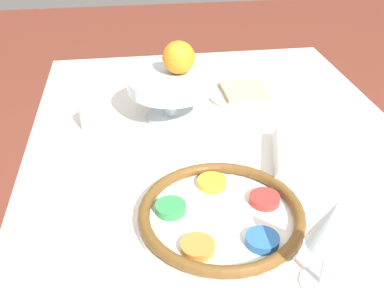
# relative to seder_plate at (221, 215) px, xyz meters

# --- Properties ---
(dining_table) EXTENTS (1.18, 0.84, 0.74)m
(dining_table) POSITION_rel_seder_plate_xyz_m (0.20, -0.05, -0.39)
(dining_table) COLOR silver
(dining_table) RESTS_ON ground_plane
(seder_plate) EXTENTS (0.28, 0.28, 0.03)m
(seder_plate) POSITION_rel_seder_plate_xyz_m (0.00, 0.00, 0.00)
(seder_plate) COLOR white
(seder_plate) RESTS_ON dining_table
(wine_glass) EXTENTS (0.07, 0.07, 0.15)m
(wine_glass) POSITION_rel_seder_plate_xyz_m (-0.15, -0.12, 0.10)
(wine_glass) COLOR silver
(wine_glass) RESTS_ON dining_table
(fruit_stand) EXTENTS (0.20, 0.20, 0.10)m
(fruit_stand) POSITION_rel_seder_plate_xyz_m (0.38, 0.05, 0.06)
(fruit_stand) COLOR silver
(fruit_stand) RESTS_ON dining_table
(orange_fruit) EXTENTS (0.08, 0.08, 0.08)m
(orange_fruit) POSITION_rel_seder_plate_xyz_m (0.40, 0.02, 0.13)
(orange_fruit) COLOR orange
(orange_fruit) RESTS_ON fruit_stand
(bread_plate) EXTENTS (0.19, 0.19, 0.02)m
(bread_plate) POSITION_rel_seder_plate_xyz_m (0.47, -0.16, -0.01)
(bread_plate) COLOR beige
(bread_plate) RESTS_ON dining_table
(napkin_roll) EXTENTS (0.18, 0.10, 0.05)m
(napkin_roll) POSITION_rel_seder_plate_xyz_m (0.14, -0.16, 0.01)
(napkin_roll) COLOR white
(napkin_roll) RESTS_ON dining_table
(cup_near) EXTENTS (0.07, 0.07, 0.06)m
(cup_near) POSITION_rel_seder_plate_xyz_m (0.36, 0.22, 0.01)
(cup_near) COLOR silver
(cup_near) RESTS_ON dining_table
(fork_left) EXTENTS (0.06, 0.17, 0.01)m
(fork_left) POSITION_rel_seder_plate_xyz_m (-0.01, 0.26, -0.01)
(fork_left) COLOR silver
(fork_left) RESTS_ON dining_table
(fork_right) EXTENTS (0.06, 0.17, 0.01)m
(fork_right) POSITION_rel_seder_plate_xyz_m (0.02, 0.26, -0.01)
(fork_right) COLOR silver
(fork_right) RESTS_ON dining_table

